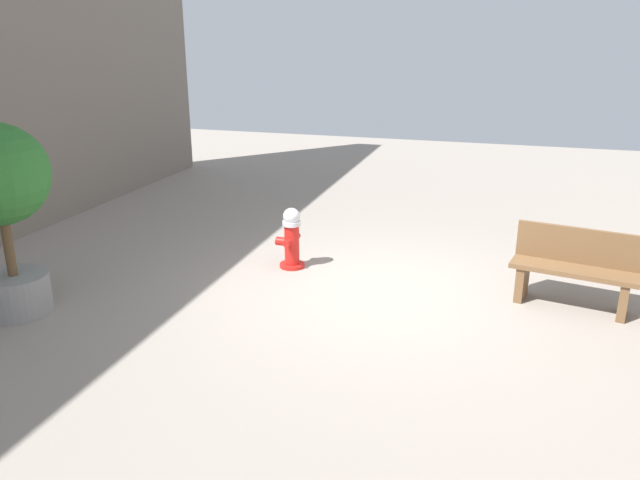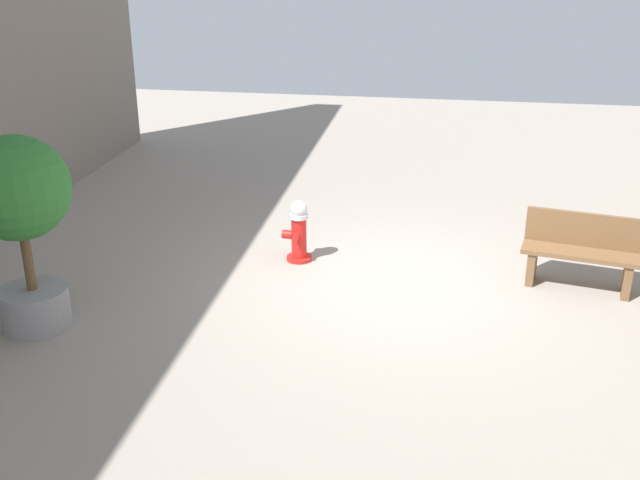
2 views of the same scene
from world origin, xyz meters
name	(u,v)px [view 1 (image 1 of 2)]	position (x,y,z in m)	size (l,w,h in m)	color
ground_plane	(377,292)	(0.00, 0.00, 0.00)	(23.40, 23.40, 0.00)	gray
fire_hydrant	(291,238)	(1.35, -0.54, 0.43)	(0.41, 0.43, 0.86)	red
bench_near	(575,268)	(-2.34, -0.31, 0.48)	(1.50, 0.71, 0.95)	brown
planter_tree	(0,194)	(3.96, 1.83, 1.45)	(1.15, 1.15, 2.25)	gray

